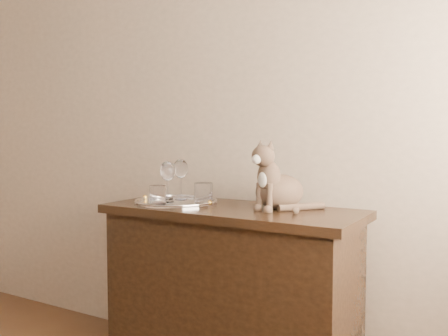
% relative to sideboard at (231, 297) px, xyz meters
% --- Properties ---
extents(wall_back, '(4.00, 0.10, 2.70)m').
position_rel_sideboard_xyz_m(wall_back, '(-0.60, 0.31, 0.93)').
color(wall_back, tan).
rests_on(wall_back, ground).
extents(sideboard, '(1.20, 0.50, 0.85)m').
position_rel_sideboard_xyz_m(sideboard, '(0.00, 0.00, 0.00)').
color(sideboard, black).
rests_on(sideboard, ground).
extents(tray, '(0.40, 0.40, 0.01)m').
position_rel_sideboard_xyz_m(tray, '(-0.29, -0.03, 0.43)').
color(tray, silver).
rests_on(tray, sideboard).
extents(wine_glass_a, '(0.07, 0.07, 0.19)m').
position_rel_sideboard_xyz_m(wine_glass_a, '(-0.40, 0.03, 0.53)').
color(wine_glass_a, white).
rests_on(wine_glass_a, tray).
extents(wine_glass_b, '(0.08, 0.08, 0.20)m').
position_rel_sideboard_xyz_m(wine_glass_b, '(-0.34, 0.07, 0.53)').
color(wine_glass_b, white).
rests_on(wine_glass_b, tray).
extents(wine_glass_d, '(0.07, 0.07, 0.20)m').
position_rel_sideboard_xyz_m(wine_glass_d, '(-0.33, -0.05, 0.53)').
color(wine_glass_d, silver).
rests_on(wine_glass_d, tray).
extents(tumbler_b, '(0.08, 0.08, 0.09)m').
position_rel_sideboard_xyz_m(tumbler_b, '(-0.32, -0.14, 0.48)').
color(tumbler_b, silver).
rests_on(tumbler_b, tray).
extents(tumbler_c, '(0.09, 0.09, 0.10)m').
position_rel_sideboard_xyz_m(tumbler_c, '(-0.16, 0.00, 0.48)').
color(tumbler_c, silver).
rests_on(tumbler_c, tray).
extents(cat, '(0.37, 0.35, 0.31)m').
position_rel_sideboard_xyz_m(cat, '(0.21, 0.08, 0.58)').
color(cat, brown).
rests_on(cat, sideboard).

